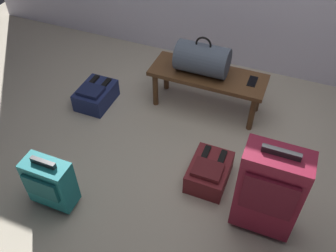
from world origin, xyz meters
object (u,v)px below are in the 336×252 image
object	(u,v)px
suitcase_upright_burgundy	(269,191)
bench	(208,79)
backpack_navy	(96,95)
duffel_bag_slate	(202,59)
cell_phone	(252,81)
suitcase_small_teal	(50,182)
backpack_maroon	(209,172)

from	to	relation	value
suitcase_upright_burgundy	bench	bearing A→B (deg)	124.65
bench	backpack_navy	world-z (taller)	bench
duffel_bag_slate	cell_phone	xyz separation A→B (m)	(0.44, 0.03, -0.13)
suitcase_small_teal	cell_phone	bearing A→B (deg)	54.01
duffel_bag_slate	backpack_maroon	distance (m)	0.96
duffel_bag_slate	suitcase_upright_burgundy	size ratio (longest dim) A/B	0.59
suitcase_small_teal	backpack_navy	size ratio (longest dim) A/B	1.21
suitcase_small_teal	bench	bearing A→B (deg)	64.73
cell_phone	backpack_maroon	bearing A→B (deg)	-96.60
suitcase_upright_burgundy	suitcase_small_teal	xyz separation A→B (m)	(-1.37, -0.37, -0.15)
bench	suitcase_small_teal	distance (m)	1.55
backpack_navy	backpack_maroon	bearing A→B (deg)	-20.83
suitcase_upright_burgundy	backpack_navy	bearing A→B (deg)	157.04
duffel_bag_slate	backpack_navy	distance (m)	1.04
cell_phone	suitcase_upright_burgundy	distance (m)	1.11
bench	suitcase_upright_burgundy	xyz separation A→B (m)	(0.71, -1.03, 0.07)
duffel_bag_slate	suitcase_upright_burgundy	distance (m)	1.29
duffel_bag_slate	cell_phone	world-z (taller)	duffel_bag_slate
cell_phone	backpack_navy	xyz separation A→B (m)	(-1.33, -0.35, -0.29)
bench	suitcase_small_teal	world-z (taller)	suitcase_small_teal
backpack_navy	duffel_bag_slate	bearing A→B (deg)	19.95
bench	duffel_bag_slate	xyz separation A→B (m)	(-0.06, 0.00, 0.19)
bench	backpack_navy	bearing A→B (deg)	-161.24
cell_phone	suitcase_upright_burgundy	xyz separation A→B (m)	(0.34, -1.06, 0.00)
cell_phone	bench	bearing A→B (deg)	-175.79
cell_phone	backpack_navy	world-z (taller)	cell_phone
bench	backpack_maroon	size ratio (longest dim) A/B	2.63
suitcase_small_teal	backpack_navy	bearing A→B (deg)	105.26
cell_phone	backpack_maroon	size ratio (longest dim) A/B	0.38
duffel_bag_slate	suitcase_upright_burgundy	xyz separation A→B (m)	(0.77, -1.03, -0.12)
cell_phone	suitcase_small_teal	bearing A→B (deg)	-125.99
suitcase_upright_burgundy	backpack_maroon	world-z (taller)	suitcase_upright_burgundy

